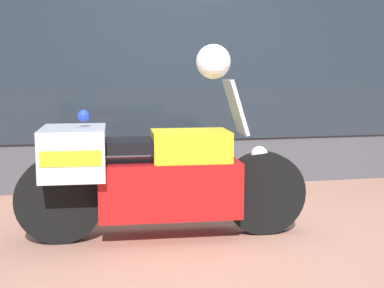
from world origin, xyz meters
The scene contains 5 objects.
ground_plane centered at (0.00, 0.00, 0.00)m, with size 60.00×60.00×0.00m, color #9E6B56.
shop_building centered at (-0.41, 2.00, 1.96)m, with size 6.38×0.55×3.91m.
window_display centered at (0.37, 2.03, 0.46)m, with size 5.04×0.30×1.93m.
paramedic_motorcycle centered at (-0.70, 0.02, 0.52)m, with size 2.32×0.68×1.27m.
white_helmet centered at (-0.17, -0.01, 1.41)m, with size 0.27×0.27×0.27m, color white.
Camera 1 is at (-1.21, -4.11, 1.35)m, focal length 50.00 mm.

